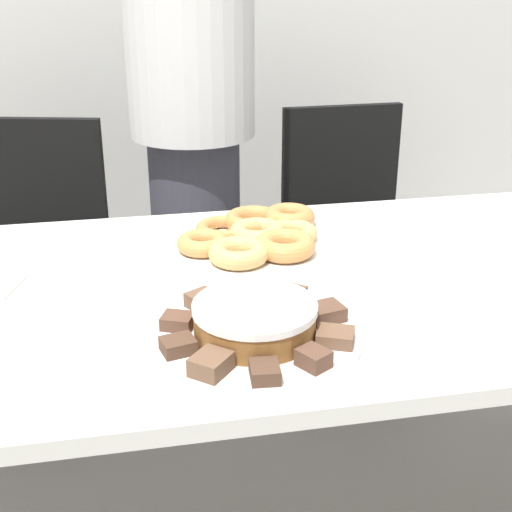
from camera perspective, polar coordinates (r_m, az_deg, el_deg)
The scene contains 25 objects.
table at distance 1.35m, azimuth -1.45°, elevation -5.33°, with size 1.98×0.82×0.74m.
person_standing at distance 2.09m, azimuth -5.11°, elevation 10.88°, with size 0.36×0.36×1.66m.
office_chair_left at distance 2.25m, azimuth -17.26°, elevation -1.87°, with size 0.53×0.53×0.86m.
office_chair_right at distance 2.34m, azimuth 7.64°, elevation 0.05°, with size 0.45×0.45×0.86m.
plate_cake at distance 1.13m, azimuth -0.10°, elevation -6.54°, with size 0.34×0.34×0.01m.
plate_donuts at distance 1.49m, azimuth 0.07°, elevation 1.06°, with size 0.40×0.40×0.01m.
frosted_cake at distance 1.11m, azimuth -0.10°, elevation -5.09°, with size 0.20×0.20×0.05m.
lamington_0 at distance 1.17m, azimuth 5.55°, elevation -4.52°, with size 0.07×0.06×0.02m.
lamington_1 at distance 1.22m, azimuth 2.84°, elevation -3.22°, with size 0.06×0.06×0.03m.
lamington_2 at distance 1.23m, azimuth -0.75°, elevation -3.06°, with size 0.05×0.06×0.02m.
lamington_3 at distance 1.21m, azimuth -4.15°, elevation -3.62°, with size 0.07×0.07×0.03m.
lamington_4 at distance 1.15m, azimuth -6.29°, elevation -5.20°, with size 0.06×0.06×0.02m.
lamington_5 at distance 1.08m, azimuth -6.24°, elevation -7.13°, with size 0.06×0.05×0.02m.
lamington_6 at distance 1.03m, azimuth -3.62°, elevation -8.62°, with size 0.07×0.07×0.03m.
lamington_7 at distance 1.01m, azimuth 0.70°, elevation -9.24°, with size 0.05×0.05×0.02m.
lamington_8 at distance 1.04m, azimuth 4.63°, elevation -8.16°, with size 0.05×0.06×0.03m.
lamington_9 at distance 1.11m, azimuth 6.36°, elevation -6.44°, with size 0.07×0.07×0.02m.
donut_0 at distance 1.48m, azimuth 0.07°, elevation 1.89°, with size 0.12×0.12×0.04m.
donut_1 at distance 1.56m, azimuth -0.21°, elevation 2.89°, with size 0.13×0.13×0.03m.
donut_2 at distance 1.52m, azimuth -2.62°, elevation 2.17°, with size 0.12×0.12×0.03m.
donut_3 at distance 1.44m, azimuth -4.29°, elevation 1.03°, with size 0.10×0.10×0.03m.
donut_4 at distance 1.38m, azimuth -1.39°, elevation 0.24°, with size 0.12×0.12×0.04m.
donut_5 at distance 1.41m, azimuth 2.32°, elevation 0.83°, with size 0.12×0.12×0.04m.
donut_6 at distance 1.49m, azimuth 2.86°, elevation 1.87°, with size 0.11×0.11×0.03m.
donut_7 at distance 1.57m, azimuth 2.68°, elevation 3.14°, with size 0.11×0.11×0.04m.
Camera 1 is at (-0.20, -1.18, 1.31)m, focal length 50.00 mm.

